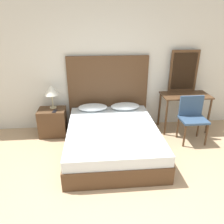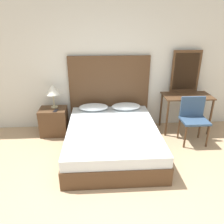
{
  "view_description": "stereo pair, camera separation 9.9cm",
  "coord_description": "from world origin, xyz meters",
  "px_view_note": "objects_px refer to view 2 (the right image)",
  "views": [
    {
      "loc": [
        -0.37,
        -1.72,
        2.27
      ],
      "look_at": [
        -0.04,
        1.82,
        0.74
      ],
      "focal_mm": 35.0,
      "sensor_mm": 36.0,
      "label": 1
    },
    {
      "loc": [
        -0.27,
        -1.73,
        2.27
      ],
      "look_at": [
        -0.04,
        1.82,
        0.74
      ],
      "focal_mm": 35.0,
      "sensor_mm": 36.0,
      "label": 2
    }
  ],
  "objects_px": {
    "table_lamp": "(53,90)",
    "vanity_desk": "(186,101)",
    "bed": "(112,139)",
    "phone_on_nightstand": "(56,111)",
    "phone_on_bed": "(94,132)",
    "nightstand": "(54,121)",
    "chair": "(193,116)"
  },
  "relations": [
    {
      "from": "nightstand",
      "to": "bed",
      "type": "bearing_deg",
      "value": -31.71
    },
    {
      "from": "bed",
      "to": "table_lamp",
      "type": "height_order",
      "value": "table_lamp"
    },
    {
      "from": "nightstand",
      "to": "vanity_desk",
      "type": "relative_size",
      "value": 0.57
    },
    {
      "from": "phone_on_nightstand",
      "to": "vanity_desk",
      "type": "bearing_deg",
      "value": 2.28
    },
    {
      "from": "phone_on_bed",
      "to": "phone_on_nightstand",
      "type": "relative_size",
      "value": 1.01
    },
    {
      "from": "phone_on_nightstand",
      "to": "chair",
      "type": "relative_size",
      "value": 0.18
    },
    {
      "from": "nightstand",
      "to": "chair",
      "type": "relative_size",
      "value": 0.63
    },
    {
      "from": "phone_on_nightstand",
      "to": "vanity_desk",
      "type": "relative_size",
      "value": 0.16
    },
    {
      "from": "chair",
      "to": "vanity_desk",
      "type": "bearing_deg",
      "value": 87.23
    },
    {
      "from": "vanity_desk",
      "to": "chair",
      "type": "bearing_deg",
      "value": -92.77
    },
    {
      "from": "bed",
      "to": "table_lamp",
      "type": "relative_size",
      "value": 4.18
    },
    {
      "from": "table_lamp",
      "to": "chair",
      "type": "bearing_deg",
      "value": -11.3
    },
    {
      "from": "nightstand",
      "to": "phone_on_bed",
      "type": "bearing_deg",
      "value": -46.35
    },
    {
      "from": "phone_on_nightstand",
      "to": "chair",
      "type": "height_order",
      "value": "chair"
    },
    {
      "from": "bed",
      "to": "vanity_desk",
      "type": "distance_m",
      "value": 1.81
    },
    {
      "from": "phone_on_nightstand",
      "to": "bed",
      "type": "bearing_deg",
      "value": -29.65
    },
    {
      "from": "table_lamp",
      "to": "vanity_desk",
      "type": "relative_size",
      "value": 0.49
    },
    {
      "from": "bed",
      "to": "chair",
      "type": "xyz_separation_m",
      "value": [
        1.58,
        0.27,
        0.29
      ]
    },
    {
      "from": "nightstand",
      "to": "chair",
      "type": "xyz_separation_m",
      "value": [
        2.76,
        -0.46,
        0.25
      ]
    },
    {
      "from": "phone_on_bed",
      "to": "phone_on_nightstand",
      "type": "height_order",
      "value": "phone_on_nightstand"
    },
    {
      "from": "bed",
      "to": "vanity_desk",
      "type": "xyz_separation_m",
      "value": [
        1.61,
        0.73,
        0.42
      ]
    },
    {
      "from": "vanity_desk",
      "to": "bed",
      "type": "bearing_deg",
      "value": -155.52
    },
    {
      "from": "phone_on_nightstand",
      "to": "vanity_desk",
      "type": "xyz_separation_m",
      "value": [
        2.7,
        0.11,
        0.09
      ]
    },
    {
      "from": "table_lamp",
      "to": "vanity_desk",
      "type": "xyz_separation_m",
      "value": [
        2.76,
        -0.08,
        -0.28
      ]
    },
    {
      "from": "phone_on_nightstand",
      "to": "nightstand",
      "type": "bearing_deg",
      "value": 128.4
    },
    {
      "from": "nightstand",
      "to": "vanity_desk",
      "type": "xyz_separation_m",
      "value": [
        2.78,
        0.0,
        0.38
      ]
    },
    {
      "from": "bed",
      "to": "vanity_desk",
      "type": "height_order",
      "value": "vanity_desk"
    },
    {
      "from": "vanity_desk",
      "to": "chair",
      "type": "relative_size",
      "value": 1.11
    },
    {
      "from": "table_lamp",
      "to": "phone_on_nightstand",
      "type": "relative_size",
      "value": 3.01
    },
    {
      "from": "phone_on_bed",
      "to": "vanity_desk",
      "type": "bearing_deg",
      "value": 24.84
    },
    {
      "from": "nightstand",
      "to": "vanity_desk",
      "type": "height_order",
      "value": "vanity_desk"
    },
    {
      "from": "bed",
      "to": "vanity_desk",
      "type": "relative_size",
      "value": 2.03
    }
  ]
}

